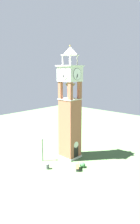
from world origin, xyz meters
The scene contains 6 objects.
ground centered at (0.00, 0.00, 0.00)m, with size 80.00×80.00×0.00m, color #476B3D.
clock_tower centered at (0.00, 0.00, 7.84)m, with size 3.36×3.36×18.64m.
park_bench centered at (-2.70, -4.10, 0.48)m, with size 1.49×1.39×0.95m.
lamp_post centered at (-4.26, 2.21, 2.77)m, with size 0.36×0.36×4.01m.
trash_bin centered at (-5.66, -0.56, 0.40)m, with size 0.52×0.52×0.80m, color #4C4C51.
shrub_near_entry centered at (-1.62, -4.13, 0.39)m, with size 0.85×0.85×0.78m, color #336638.
Camera 1 is at (-25.44, -23.38, 14.88)m, focal length 34.06 mm.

